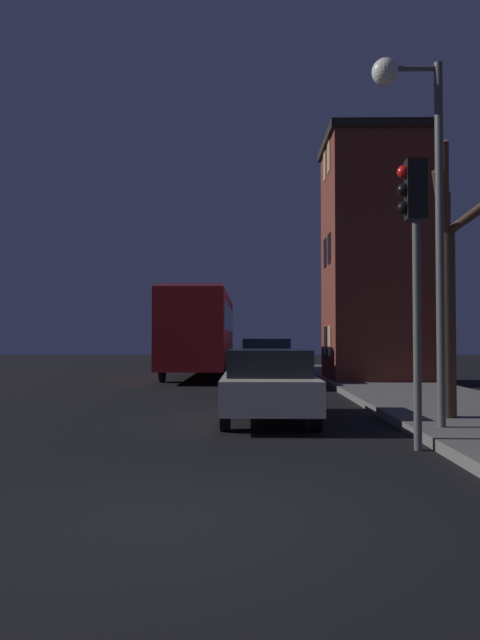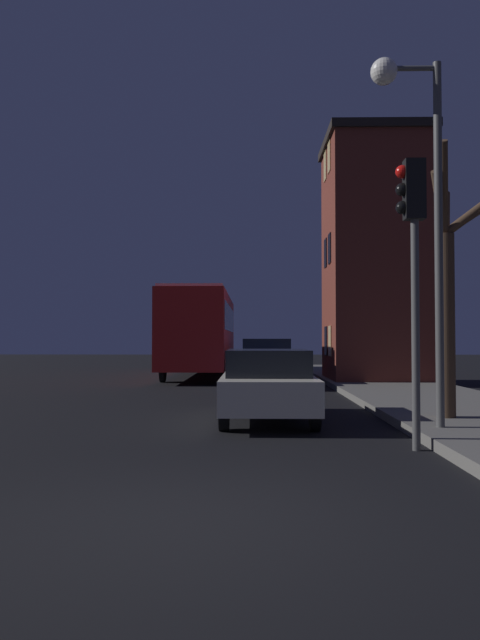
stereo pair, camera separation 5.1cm
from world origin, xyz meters
The scene contains 9 objects.
ground_plane centered at (0.00, 0.00, 0.00)m, with size 120.00×120.00×0.00m, color black.
brick_building centered at (5.24, 17.55, 4.71)m, with size 3.77×4.40×9.04m.
streetlamp centered at (3.36, 4.76, 4.61)m, with size 1.20×0.46×6.25m.
traffic_light centered at (3.01, 3.55, 3.11)m, with size 0.43×0.24×4.33m.
bare_tree centered at (4.32, 6.02, 2.56)m, with size 1.80×1.54×4.99m.
bus centered at (-1.61, 21.77, 2.15)m, with size 2.53×11.79×3.62m.
car_near_lane centered at (0.92, 6.82, 0.76)m, with size 1.80×4.38×1.44m.
car_mid_lane centered at (1.11, 15.96, 0.85)m, with size 1.80×4.40×1.66m.
car_far_lane centered at (1.24, 24.84, 0.76)m, with size 1.84×4.36×1.45m.
Camera 1 is at (0.55, -5.74, 1.65)m, focal length 35.00 mm.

